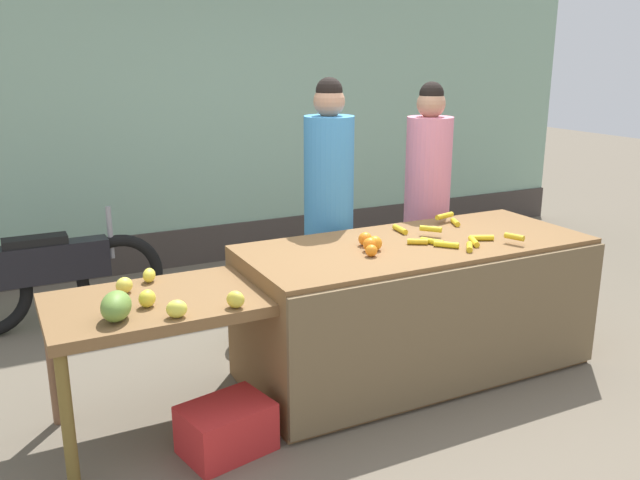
# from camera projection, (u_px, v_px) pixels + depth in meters

# --- Properties ---
(ground_plane) EXTENTS (24.00, 24.00, 0.00)m
(ground_plane) POSITION_uv_depth(u_px,v_px,m) (369.00, 378.00, 4.22)
(ground_plane) COLOR #665B4C
(market_wall_back) EXTENTS (8.32, 0.23, 3.60)m
(market_wall_back) POSITION_uv_depth(u_px,v_px,m) (213.00, 76.00, 6.24)
(market_wall_back) COLOR #8CB299
(market_wall_back) RESTS_ON ground
(fruit_stall_counter) EXTENTS (2.17, 0.94, 0.85)m
(fruit_stall_counter) POSITION_uv_depth(u_px,v_px,m) (415.00, 307.00, 4.23)
(fruit_stall_counter) COLOR brown
(fruit_stall_counter) RESTS_ON ground
(side_table_wooden) EXTENTS (1.18, 0.74, 0.75)m
(side_table_wooden) POSITION_uv_depth(u_px,v_px,m) (163.00, 314.00, 3.49)
(side_table_wooden) COLOR brown
(side_table_wooden) RESTS_ON ground
(banana_bunch_pile) EXTENTS (0.63, 0.73, 0.07)m
(banana_bunch_pile) POSITION_uv_depth(u_px,v_px,m) (450.00, 235.00, 4.20)
(banana_bunch_pile) COLOR yellow
(banana_bunch_pile) RESTS_ON fruit_stall_counter
(orange_pile) EXTENTS (0.16, 0.28, 0.09)m
(orange_pile) POSITION_uv_depth(u_px,v_px,m) (370.00, 244.00, 3.95)
(orange_pile) COLOR orange
(orange_pile) RESTS_ON fruit_stall_counter
(mango_papaya_pile) EXTENTS (0.72, 0.70, 0.14)m
(mango_papaya_pile) POSITION_uv_depth(u_px,v_px,m) (138.00, 301.00, 3.27)
(mango_papaya_pile) COLOR yellow
(mango_papaya_pile) RESTS_ON side_table_wooden
(vendor_woman_blue_shirt) EXTENTS (0.34, 0.34, 1.83)m
(vendor_woman_blue_shirt) POSITION_uv_depth(u_px,v_px,m) (329.00, 212.00, 4.61)
(vendor_woman_blue_shirt) COLOR #33333D
(vendor_woman_blue_shirt) RESTS_ON ground
(vendor_woman_pink_shirt) EXTENTS (0.34, 0.34, 1.78)m
(vendor_woman_pink_shirt) POSITION_uv_depth(u_px,v_px,m) (427.00, 201.00, 5.04)
(vendor_woman_pink_shirt) COLOR #33333D
(vendor_woman_pink_shirt) RESTS_ON ground
(parked_motorcycle) EXTENTS (1.60, 0.18, 0.88)m
(parked_motorcycle) POSITION_uv_depth(u_px,v_px,m) (53.00, 275.00, 4.91)
(parked_motorcycle) COLOR black
(parked_motorcycle) RESTS_ON ground
(produce_crate) EXTENTS (0.50, 0.41, 0.26)m
(produce_crate) POSITION_uv_depth(u_px,v_px,m) (226.00, 428.00, 3.41)
(produce_crate) COLOR red
(produce_crate) RESTS_ON ground
(produce_sack) EXTENTS (0.47, 0.46, 0.50)m
(produce_sack) POSITION_uv_depth(u_px,v_px,m) (255.00, 307.00, 4.70)
(produce_sack) COLOR tan
(produce_sack) RESTS_ON ground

